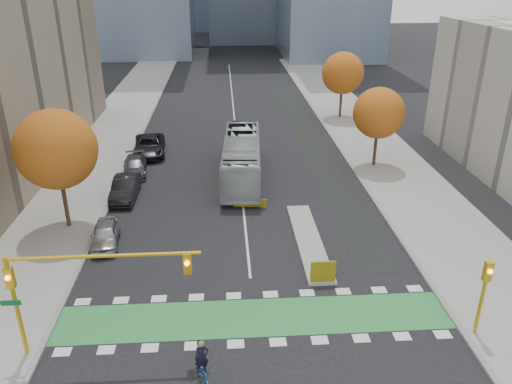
{
  "coord_description": "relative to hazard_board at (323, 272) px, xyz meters",
  "views": [
    {
      "loc": [
        -1.28,
        -18.9,
        16.11
      ],
      "look_at": [
        0.68,
        10.35,
        3.0
      ],
      "focal_mm": 35.0,
      "sensor_mm": 36.0,
      "label": 1
    }
  ],
  "objects": [
    {
      "name": "curb_west",
      "position": [
        -14.0,
        15.8,
        -0.73
      ],
      "size": [
        0.3,
        120.0,
        0.16
      ],
      "primitive_type": "cube",
      "color": "gray",
      "rests_on": "ground"
    },
    {
      "name": "centre_line",
      "position": [
        -4.0,
        35.8,
        -0.8
      ],
      "size": [
        0.15,
        70.0,
        0.01
      ],
      "primitive_type": "cube",
      "color": "silver",
      "rests_on": "ground"
    },
    {
      "name": "tree_east_far",
      "position": [
        8.5,
        33.8,
        4.44
      ],
      "size": [
        4.8,
        4.8,
        7.65
      ],
      "color": "#332114",
      "rests_on": "ground"
    },
    {
      "name": "cyclist",
      "position": [
        -6.46,
        -6.85,
        -0.07
      ],
      "size": [
        1.27,
        2.01,
        2.2
      ],
      "rotation": [
        0.0,
        0.0,
        0.35
      ],
      "color": "#205696",
      "rests_on": "ground"
    },
    {
      "name": "sidewalk_west",
      "position": [
        -17.5,
        15.8,
        -0.73
      ],
      "size": [
        7.0,
        120.0,
        0.15
      ],
      "primitive_type": "cube",
      "color": "gray",
      "rests_on": "ground"
    },
    {
      "name": "bus",
      "position": [
        -3.86,
        15.97,
        0.97
      ],
      "size": [
        3.73,
        12.85,
        3.53
      ],
      "primitive_type": "imported",
      "rotation": [
        0.0,
        0.0,
        -0.06
      ],
      "color": "#A7ACAF",
      "rests_on": "ground"
    },
    {
      "name": "tree_east_near",
      "position": [
        8.0,
        17.8,
        4.06
      ],
      "size": [
        4.4,
        4.4,
        7.08
      ],
      "color": "#332114",
      "rests_on": "ground"
    },
    {
      "name": "ground",
      "position": [
        -4.0,
        -4.2,
        -0.8
      ],
      "size": [
        300.0,
        300.0,
        0.0
      ],
      "primitive_type": "plane",
      "color": "black",
      "rests_on": "ground"
    },
    {
      "name": "traffic_signal_east",
      "position": [
        6.5,
        -4.71,
        1.93
      ],
      "size": [
        0.35,
        0.43,
        4.1
      ],
      "color": "#BF9914",
      "rests_on": "ground"
    },
    {
      "name": "tree_west",
      "position": [
        -16.0,
        7.8,
        4.82
      ],
      "size": [
        5.2,
        5.2,
        8.22
      ],
      "color": "#332114",
      "rests_on": "ground"
    },
    {
      "name": "parked_car_c",
      "position": [
        -13.0,
        17.42,
        -0.12
      ],
      "size": [
        2.49,
        4.91,
        1.37
      ],
      "primitive_type": "imported",
      "rotation": [
        0.0,
        0.0,
        0.13
      ],
      "color": "#454549",
      "rests_on": "ground"
    },
    {
      "name": "bike_lane_paint",
      "position": [
        3.5,
        25.8,
        -0.8
      ],
      "size": [
        2.5,
        50.0,
        0.01
      ],
      "primitive_type": "cube",
      "color": "black",
      "rests_on": "ground"
    },
    {
      "name": "median_island",
      "position": [
        0.0,
        4.8,
        -0.72
      ],
      "size": [
        1.6,
        10.0,
        0.16
      ],
      "primitive_type": "cube",
      "color": "gray",
      "rests_on": "ground"
    },
    {
      "name": "bike_crossing",
      "position": [
        -4.0,
        -2.7,
        -0.79
      ],
      "size": [
        20.0,
        3.0,
        0.01
      ],
      "primitive_type": "cube",
      "color": "#2B843D",
      "rests_on": "ground"
    },
    {
      "name": "curb_east",
      "position": [
        6.0,
        15.8,
        -0.73
      ],
      "size": [
        0.3,
        120.0,
        0.16
      ],
      "primitive_type": "cube",
      "color": "gray",
      "rests_on": "ground"
    },
    {
      "name": "sidewalk_east",
      "position": [
        9.5,
        15.8,
        -0.73
      ],
      "size": [
        7.0,
        120.0,
        0.15
      ],
      "primitive_type": "cube",
      "color": "gray",
      "rests_on": "ground"
    },
    {
      "name": "parked_car_d",
      "position": [
        -12.38,
        22.42,
        0.05
      ],
      "size": [
        3.37,
        6.33,
        1.69
      ],
      "primitive_type": "imported",
      "rotation": [
        0.0,
        0.0,
        0.09
      ],
      "color": "black",
      "rests_on": "ground"
    },
    {
      "name": "hazard_board",
      "position": [
        0.0,
        0.0,
        0.0
      ],
      "size": [
        1.4,
        0.12,
        1.3
      ],
      "primitive_type": "cube",
      "color": "yellow",
      "rests_on": "median_island"
    },
    {
      "name": "traffic_signal_west",
      "position": [
        -11.93,
        -4.71,
        3.23
      ],
      "size": [
        8.53,
        0.56,
        5.2
      ],
      "color": "#BF9914",
      "rests_on": "ground"
    },
    {
      "name": "parked_car_b",
      "position": [
        -12.94,
        12.42,
        0.01
      ],
      "size": [
        1.76,
        4.95,
        1.63
      ],
      "primitive_type": "imported",
      "rotation": [
        0.0,
        0.0,
        -0.01
      ],
      "color": "black",
      "rests_on": "ground"
    },
    {
      "name": "parked_car_a",
      "position": [
        -13.0,
        5.3,
        -0.11
      ],
      "size": [
        2.09,
        4.23,
        1.39
      ],
      "primitive_type": "imported",
      "rotation": [
        0.0,
        0.0,
        0.11
      ],
      "color": "#9A999F",
      "rests_on": "ground"
    }
  ]
}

